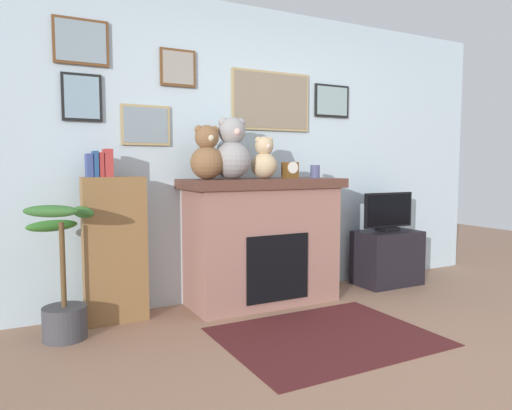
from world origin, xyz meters
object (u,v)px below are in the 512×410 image
at_px(bookshelf, 114,246).
at_px(mantel_clock, 290,170).
at_px(fireplace, 262,240).
at_px(teddy_bear_grey, 264,160).
at_px(television, 388,213).
at_px(potted_plant, 64,290).
at_px(tv_stand, 387,258).
at_px(teddy_bear_tan, 232,151).
at_px(teddy_bear_brown, 207,155).
at_px(candle_jar, 315,171).

relative_size(bookshelf, mantel_clock, 9.09).
relative_size(fireplace, mantel_clock, 9.61).
xyz_separation_m(fireplace, bookshelf, (-1.24, 0.07, 0.04)).
relative_size(bookshelf, teddy_bear_grey, 3.67).
bearing_deg(television, potted_plant, -178.14).
relative_size(tv_stand, teddy_bear_grey, 1.78).
relative_size(potted_plant, television, 1.58).
bearing_deg(mantel_clock, bookshelf, 176.66).
height_order(potted_plant, teddy_bear_tan, teddy_bear_tan).
xyz_separation_m(mantel_clock, teddy_bear_brown, (-0.78, 0.00, 0.12)).
relative_size(television, candle_jar, 5.10).
relative_size(candle_jar, teddy_bear_grey, 0.33).
xyz_separation_m(mantel_clock, teddy_bear_grey, (-0.26, 0.00, 0.09)).
height_order(television, candle_jar, candle_jar).
bearing_deg(potted_plant, candle_jar, 3.03).
distance_m(potted_plant, tv_stand, 3.03).
relative_size(fireplace, bookshelf, 1.06).
bearing_deg(candle_jar, bookshelf, 177.21).
bearing_deg(teddy_bear_brown, teddy_bear_tan, -0.02).
relative_size(teddy_bear_brown, teddy_bear_tan, 0.86).
relative_size(television, teddy_bear_brown, 1.37).
distance_m(tv_stand, teddy_bear_grey, 1.71).
xyz_separation_m(tv_stand, teddy_bear_brown, (-1.92, 0.01, 1.01)).
xyz_separation_m(fireplace, teddy_bear_grey, (0.01, -0.02, 0.70)).
relative_size(teddy_bear_tan, teddy_bear_grey, 1.41).
distance_m(potted_plant, teddy_bear_brown, 1.45).
bearing_deg(potted_plant, tv_stand, 1.89).
xyz_separation_m(fireplace, tv_stand, (1.41, -0.03, -0.28)).
xyz_separation_m(potted_plant, teddy_bear_grey, (1.63, 0.11, 0.90)).
xyz_separation_m(fireplace, candle_jar, (0.53, -0.02, 0.59)).
height_order(teddy_bear_brown, teddy_bear_tan, teddy_bear_tan).
relative_size(tv_stand, television, 1.07).
xyz_separation_m(fireplace, television, (1.41, -0.03, 0.18)).
height_order(fireplace, television, fireplace).
xyz_separation_m(bookshelf, tv_stand, (2.65, -0.10, -0.32)).
height_order(potted_plant, teddy_bear_grey, teddy_bear_grey).
distance_m(potted_plant, candle_jar, 2.30).
bearing_deg(fireplace, bookshelf, 176.84).
height_order(fireplace, teddy_bear_brown, teddy_bear_brown).
height_order(tv_stand, teddy_bear_tan, teddy_bear_tan).
bearing_deg(bookshelf, tv_stand, -2.16).
bearing_deg(teddy_bear_tan, television, -0.50).
bearing_deg(tv_stand, fireplace, 178.71).
bearing_deg(teddy_bear_grey, teddy_bear_tan, -179.96).
relative_size(potted_plant, teddy_bear_grey, 2.62).
bearing_deg(bookshelf, teddy_bear_tan, -5.26).
bearing_deg(television, mantel_clock, 179.32).
bearing_deg(mantel_clock, candle_jar, 0.38).
xyz_separation_m(fireplace, mantel_clock, (0.27, -0.02, 0.61)).
xyz_separation_m(television, teddy_bear_tan, (-1.70, 0.01, 0.58)).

